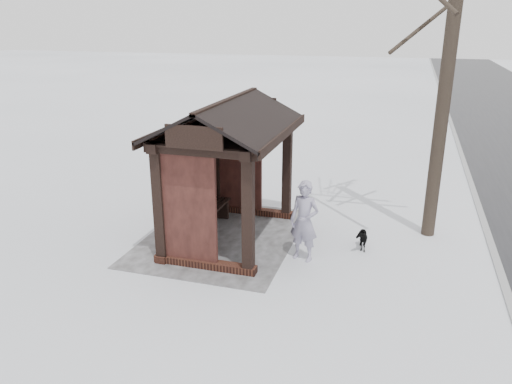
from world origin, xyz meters
The scene contains 6 objects.
ground centered at (0.00, 0.00, 0.00)m, with size 120.00×120.00×0.00m, color white.
kerb centered at (0.00, 5.50, 0.01)m, with size 120.00×0.15×0.06m, color gray.
trampled_patch centered at (0.00, -0.20, 0.01)m, with size 4.20×3.20×0.02m, color gray.
bus_shelter centered at (0.00, -0.16, 2.17)m, with size 3.60×2.40×3.09m.
pedestrian centered at (0.55, 1.76, 0.83)m, with size 0.60×0.39×1.65m, color #9D97B1.
dog centered at (-0.29, 2.81, 0.25)m, with size 0.27×0.59×0.50m, color black.
Camera 1 is at (9.56, 3.52, 4.58)m, focal length 35.00 mm.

